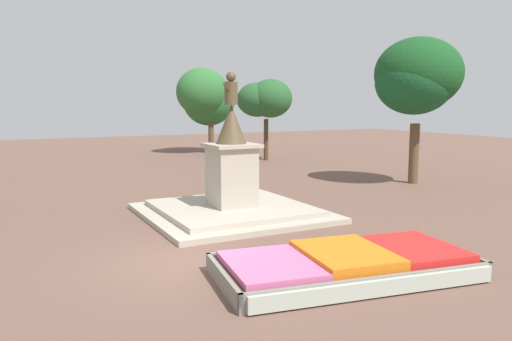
{
  "coord_description": "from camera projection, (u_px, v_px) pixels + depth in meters",
  "views": [
    {
      "loc": [
        -3.84,
        -11.53,
        3.94
      ],
      "look_at": [
        3.27,
        2.08,
        1.85
      ],
      "focal_mm": 35.0,
      "sensor_mm": 36.0,
      "label": 1
    }
  ],
  "objects": [
    {
      "name": "park_tree_behind_statue",
      "position": [
        265.0,
        99.0,
        33.66
      ],
      "size": [
        3.58,
        3.38,
        5.52
      ],
      "color": "#4C3823",
      "rests_on": "ground_plane"
    },
    {
      "name": "park_tree_far_left",
      "position": [
        206.0,
        97.0,
        39.09
      ],
      "size": [
        4.99,
        4.8,
        6.61
      ],
      "color": "brown",
      "rests_on": "ground_plane"
    },
    {
      "name": "statue_monument",
      "position": [
        232.0,
        192.0,
        17.46
      ],
      "size": [
        5.92,
        5.92,
        4.98
      ],
      "color": "#B3A995",
      "rests_on": "ground_plane"
    },
    {
      "name": "park_tree_far_right",
      "position": [
        417.0,
        77.0,
        23.54
      ],
      "size": [
        4.12,
        4.14,
        7.01
      ],
      "color": "brown",
      "rests_on": "ground_plane"
    },
    {
      "name": "ground_plane",
      "position": [
        179.0,
        262.0,
        12.42
      ],
      "size": [
        95.59,
        95.59,
        0.0
      ],
      "primitive_type": "plane",
      "color": "brown"
    },
    {
      "name": "flower_planter",
      "position": [
        348.0,
        265.0,
        11.37
      ],
      "size": [
        6.25,
        3.7,
        0.61
      ],
      "color": "#38281C",
      "rests_on": "ground_plane"
    }
  ]
}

